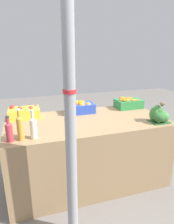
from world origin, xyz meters
name	(u,v)px	position (x,y,z in m)	size (l,w,h in m)	color
ground_plane	(87,178)	(0.00, 0.00, 0.00)	(10.00, 10.00, 0.00)	slate
market_table	(87,150)	(0.00, 0.00, 0.41)	(1.89, 0.94, 0.83)	#937551
support_pole	(70,97)	(-0.37, -0.74, 1.31)	(0.10, 0.10, 2.62)	gray
apple_crate	(24,112)	(-0.71, 0.31, 0.90)	(0.37, 0.24, 0.16)	gold
orange_crate	(80,107)	(0.00, 0.32, 0.90)	(0.37, 0.24, 0.16)	#2847B7
carrot_crate	(129,103)	(0.73, 0.31, 0.89)	(0.37, 0.24, 0.15)	#2D8442
broccoli_pile	(159,115)	(0.77, -0.32, 0.91)	(0.22, 0.20, 0.20)	#2D602D
juice_bottle_ruby	(9,131)	(-0.86, -0.33, 0.93)	(0.06, 0.06, 0.25)	#B2333D
juice_bottle_amber	(20,127)	(-0.76, -0.33, 0.95)	(0.06, 0.06, 0.30)	gold
juice_bottle_cloudy	(33,127)	(-0.64, -0.33, 0.94)	(0.07, 0.07, 0.28)	beige
sparrow_bird	(162,104)	(0.78, -0.34, 1.05)	(0.05, 0.14, 0.05)	#4C3D2D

